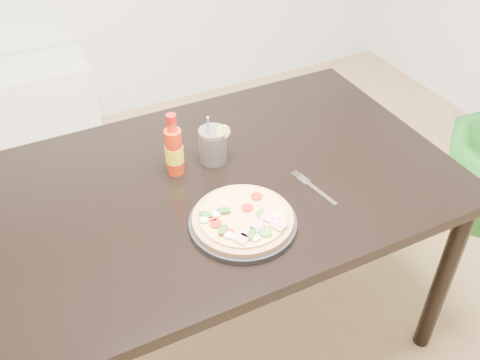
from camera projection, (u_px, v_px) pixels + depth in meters
name	position (u px, v px, depth m)	size (l,w,h in m)	color
dining_table	(223.00, 199.00, 1.68)	(1.40, 0.90, 0.75)	black
plate	(243.00, 223.00, 1.46)	(0.30, 0.30, 0.02)	black
pizza	(243.00, 218.00, 1.44)	(0.28, 0.28, 0.03)	tan
hot_sauce_bottle	(174.00, 150.00, 1.60)	(0.07, 0.07, 0.21)	red
cola_cup	(213.00, 146.00, 1.66)	(0.09, 0.09, 0.18)	black
fork	(313.00, 187.00, 1.59)	(0.05, 0.19, 0.00)	silver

